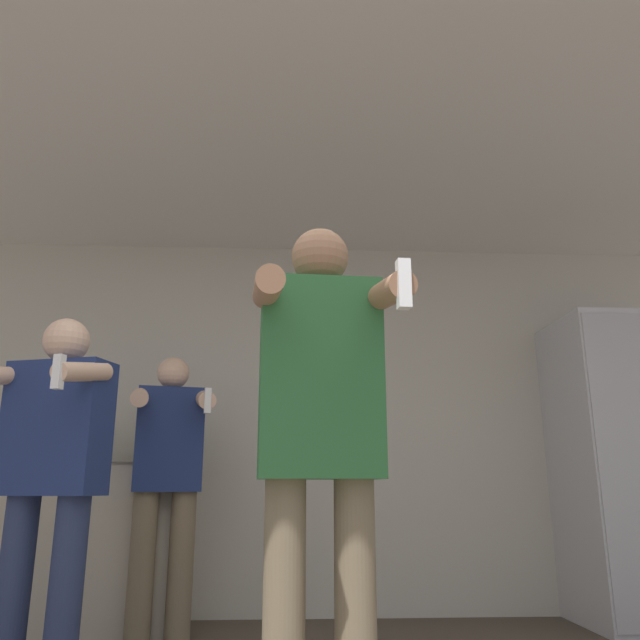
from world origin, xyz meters
The scene contains 12 objects.
wall_back centered at (0.00, 2.94, 1.27)m, with size 7.00×0.06×2.55m.
ceiling_slab centered at (0.00, 1.46, 2.57)m, with size 7.00×3.43×0.05m.
refrigerator centered at (2.27, 2.55, 0.96)m, with size 0.69×0.75×1.92m.
counter centered at (-1.18, 2.63, 0.48)m, with size 1.30×0.59×0.97m.
bottle_dark_rum centered at (-1.05, 2.57, 1.07)m, with size 0.07×0.07×0.27m.
bottle_clear_vodka centered at (-0.69, 2.57, 1.08)m, with size 0.09×0.09×0.28m.
bottle_red_label centered at (-1.43, 2.57, 1.10)m, with size 0.08×0.08×0.35m.
bottle_tall_gin centered at (-1.64, 2.57, 1.10)m, with size 0.09×0.09×0.33m.
bottle_brown_liquor centered at (-1.16, 2.57, 1.08)m, with size 0.08×0.08×0.30m.
person_woman_foreground centered at (0.22, 0.51, 0.99)m, with size 0.48×0.52×1.67m.
person_man_side centered at (-0.92, 1.40, 0.91)m, with size 0.59×0.56×1.58m.
person_spectator_back centered at (-0.58, 2.29, 0.90)m, with size 0.53×0.51×1.58m.
Camera 1 is at (0.12, -1.47, 0.82)m, focal length 35.00 mm.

